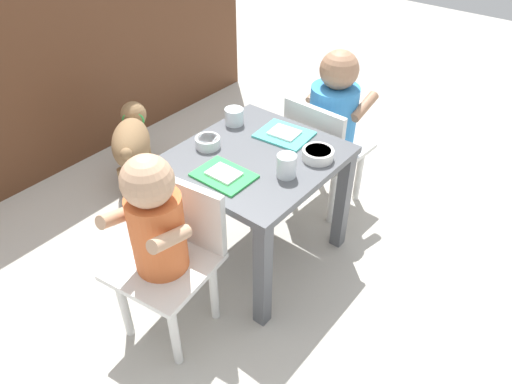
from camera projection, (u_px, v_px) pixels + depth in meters
name	position (u px, v px, depth m)	size (l,w,h in m)	color
ground_plane	(256.00, 251.00, 1.87)	(7.00, 7.00, 0.00)	#B2ADA3
kitchen_cabinet_back	(47.00, 51.00, 2.17)	(2.27, 0.31, 1.01)	#56331E
dining_table	(256.00, 176.00, 1.65)	(0.54, 0.50, 0.45)	#515459
seated_child_left	(161.00, 229.00, 1.34)	(0.32, 0.32, 0.67)	silver
seated_child_right	(332.00, 115.00, 1.86)	(0.29, 0.29, 0.68)	silver
dog	(132.00, 140.00, 2.10)	(0.35, 0.35, 0.33)	olive
food_tray_left	(223.00, 175.00, 1.49)	(0.14, 0.18, 0.02)	green
food_tray_right	(284.00, 134.00, 1.69)	(0.17, 0.19, 0.02)	#4CC6BC
water_cup_left	(234.00, 117.00, 1.74)	(0.07, 0.07, 0.06)	white
water_cup_right	(286.00, 167.00, 1.48)	(0.06, 0.06, 0.07)	white
cereal_bowl_right_side	(208.00, 142.00, 1.62)	(0.09, 0.09, 0.04)	white
cereal_bowl_left_side	(318.00, 154.00, 1.56)	(0.10, 0.10, 0.03)	white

